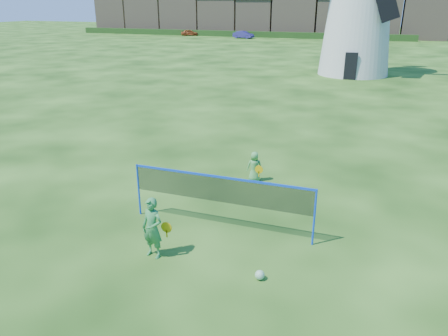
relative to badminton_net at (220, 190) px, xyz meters
name	(u,v)px	position (x,y,z in m)	size (l,w,h in m)	color
ground	(211,223)	(-0.35, 0.19, -1.14)	(220.00, 220.00, 0.00)	black
badminton_net	(220,190)	(0.00, 0.00, 0.00)	(5.05, 0.05, 1.55)	blue
player_girl	(153,228)	(-1.05, -1.83, -0.37)	(0.73, 0.46, 1.53)	#348344
player_boy	(255,167)	(-0.05, 3.49, -0.61)	(0.66, 0.50, 1.07)	#4C9E4E
play_ball	(260,275)	(1.62, -1.87, -1.03)	(0.22, 0.22, 0.22)	green
terraced_houses	(255,13)	(-19.66, 72.19, 2.83)	(65.72, 8.40, 8.28)	#8B735C
hedge	(231,34)	(-22.35, 66.19, -0.64)	(62.00, 0.80, 1.00)	#193814
car_left	(190,33)	(-30.28, 65.64, -0.60)	(1.28, 3.17, 1.08)	#963F1B
car_right	(243,35)	(-19.13, 63.17, -0.54)	(1.27, 3.65, 1.20)	navy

